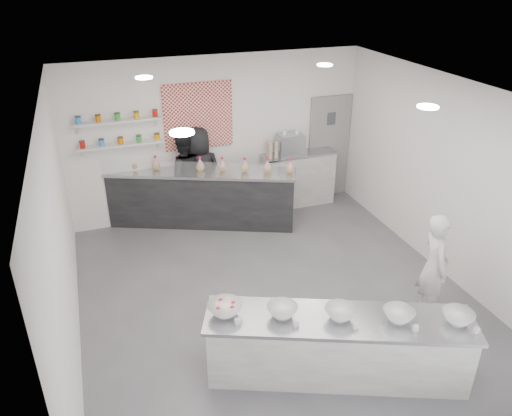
{
  "coord_description": "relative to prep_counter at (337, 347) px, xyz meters",
  "views": [
    {
      "loc": [
        -2.24,
        -5.57,
        4.48
      ],
      "look_at": [
        -0.16,
        0.4,
        1.3
      ],
      "focal_mm": 35.0,
      "sensor_mm": 36.0,
      "label": 1
    }
  ],
  "objects": [
    {
      "name": "espresso_ledge",
      "position": [
        1.43,
        4.44,
        0.12
      ],
      "size": [
        1.46,
        0.46,
        1.08
      ],
      "primitive_type": "cube",
      "color": "#9F9F9B",
      "rests_on": "floor"
    },
    {
      "name": "prep_counter",
      "position": [
        0.0,
        0.0,
        0.0
      ],
      "size": [
        3.09,
        1.81,
        0.83
      ],
      "primitive_type": "cube",
      "rotation": [
        0.0,
        0.0,
        -0.39
      ],
      "color": "#9F9F9B",
      "rests_on": "floor"
    },
    {
      "name": "prep_bowls",
      "position": [
        0.0,
        0.0,
        0.49
      ],
      "size": [
        2.9,
        1.55,
        0.14
      ],
      "primitive_type": null,
      "rotation": [
        0.0,
        0.0,
        -0.39
      ],
      "color": "white",
      "rests_on": "prep_counter"
    },
    {
      "name": "sneeze_guard",
      "position": [
        -0.69,
        3.97,
        0.78
      ],
      "size": [
        3.1,
        1.32,
        0.29
      ],
      "primitive_type": "cube",
      "rotation": [
        0.0,
        0.0,
        -0.4
      ],
      "color": "white",
      "rests_on": "back_bar"
    },
    {
      "name": "left_wall",
      "position": [
        -2.87,
        1.66,
        1.08
      ],
      "size": [
        0.0,
        6.0,
        6.0
      ],
      "primitive_type": "plane",
      "rotation": [
        1.57,
        0.0,
        1.57
      ],
      "color": "white",
      "rests_on": "floor"
    },
    {
      "name": "cookie_bags",
      "position": [
        -0.58,
        4.25,
        0.78
      ],
      "size": [
        3.15,
        1.44,
        0.27
      ],
      "primitive_type": null,
      "rotation": [
        0.0,
        0.0,
        -0.4
      ],
      "color": "pink",
      "rests_on": "back_bar"
    },
    {
      "name": "woman_prep",
      "position": [
        1.73,
        0.6,
        0.36
      ],
      "size": [
        0.52,
        0.65,
        1.56
      ],
      "primitive_type": "imported",
      "rotation": [
        0.0,
        0.0,
        1.27
      ],
      "color": "silver",
      "rests_on": "floor"
    },
    {
      "name": "downlight_3",
      "position": [
        1.28,
        3.26,
        2.56
      ],
      "size": [
        0.24,
        0.24,
        0.02
      ],
      "primitive_type": "cylinder",
      "color": "white",
      "rests_on": "ceiling"
    },
    {
      "name": "label_cards",
      "position": [
        0.19,
        -0.46,
        0.45
      ],
      "size": [
        2.66,
        0.04,
        0.07
      ],
      "primitive_type": null,
      "color": "white",
      "rests_on": "prep_counter"
    },
    {
      "name": "jar_shelf_upper",
      "position": [
        -1.87,
        4.56,
        1.6
      ],
      "size": [
        1.45,
        0.22,
        0.04
      ],
      "primitive_type": "cube",
      "color": "silver",
      "rests_on": "back_wall"
    },
    {
      "name": "right_wall",
      "position": [
        2.63,
        1.66,
        1.08
      ],
      "size": [
        0.0,
        6.0,
        6.0
      ],
      "primitive_type": "plane",
      "rotation": [
        1.57,
        0.0,
        -1.57
      ],
      "color": "white",
      "rests_on": "floor"
    },
    {
      "name": "cup_stacks",
      "position": [
        0.88,
        4.44,
        0.82
      ],
      "size": [
        0.24,
        0.24,
        0.31
      ],
      "primitive_type": null,
      "color": "tan",
      "rests_on": "espresso_ledge"
    },
    {
      "name": "jar_shelf_lower",
      "position": [
        -1.87,
        4.56,
        1.18
      ],
      "size": [
        1.45,
        0.22,
        0.04
      ],
      "primitive_type": "cube",
      "color": "silver",
      "rests_on": "back_wall"
    },
    {
      "name": "downlight_1",
      "position": [
        1.28,
        0.66,
        2.56
      ],
      "size": [
        0.24,
        0.24,
        0.02
      ],
      "primitive_type": "cylinder",
      "color": "white",
      "rests_on": "ceiling"
    },
    {
      "name": "back_door",
      "position": [
        2.18,
        4.63,
        0.63
      ],
      "size": [
        0.88,
        0.04,
        2.1
      ],
      "primitive_type": "cube",
      "color": "gray",
      "rests_on": "floor"
    },
    {
      "name": "back_bar",
      "position": [
        -0.58,
        4.25,
        0.11
      ],
      "size": [
        3.38,
        1.9,
        1.06
      ],
      "primitive_type": "cube",
      "rotation": [
        0.0,
        0.0,
        -0.4
      ],
      "color": "black",
      "rests_on": "floor"
    },
    {
      "name": "pattern_panel",
      "position": [
        -0.47,
        4.64,
        1.53
      ],
      "size": [
        1.25,
        0.03,
        1.2
      ],
      "primitive_type": "cube",
      "color": "#AA1004",
      "rests_on": "back_wall"
    },
    {
      "name": "espresso_machine",
      "position": [
        1.25,
        4.44,
        0.86
      ],
      "size": [
        0.5,
        0.35,
        0.38
      ],
      "primitive_type": "cube",
      "color": "#93969E",
      "rests_on": "espresso_ledge"
    },
    {
      "name": "downlight_0",
      "position": [
        -1.52,
        0.66,
        2.56
      ],
      "size": [
        0.24,
        0.24,
        0.02
      ],
      "primitive_type": "cylinder",
      "color": "white",
      "rests_on": "ceiling"
    },
    {
      "name": "back_wall",
      "position": [
        -0.12,
        4.66,
        1.08
      ],
      "size": [
        5.5,
        0.0,
        5.5
      ],
      "primitive_type": "plane",
      "rotation": [
        1.57,
        0.0,
        0.0
      ],
      "color": "white",
      "rests_on": "floor"
    },
    {
      "name": "staff_right",
      "position": [
        -0.54,
        4.5,
        0.47
      ],
      "size": [
        0.9,
        0.61,
        1.78
      ],
      "primitive_type": "imported",
      "rotation": [
        0.0,
        0.0,
        3.19
      ],
      "color": "black",
      "rests_on": "floor"
    },
    {
      "name": "floor",
      "position": [
        -0.12,
        1.66,
        -0.42
      ],
      "size": [
        6.0,
        6.0,
        0.0
      ],
      "primitive_type": "plane",
      "color": "#515156",
      "rests_on": "ground"
    },
    {
      "name": "downlight_2",
      "position": [
        -1.52,
        3.26,
        2.56
      ],
      "size": [
        0.24,
        0.24,
        0.02
      ],
      "primitive_type": "cylinder",
      "color": "white",
      "rests_on": "ceiling"
    },
    {
      "name": "staff_left",
      "position": [
        -0.83,
        4.5,
        0.47
      ],
      "size": [
        0.88,
        0.69,
        1.78
      ],
      "primitive_type": "imported",
      "rotation": [
        0.0,
        0.0,
        3.12
      ],
      "color": "black",
      "rests_on": "floor"
    },
    {
      "name": "ceiling",
      "position": [
        -0.12,
        1.66,
        2.58
      ],
      "size": [
        6.0,
        6.0,
        0.0
      ],
      "primitive_type": "plane",
      "rotation": [
        3.14,
        0.0,
        0.0
      ],
      "color": "white",
      "rests_on": "floor"
    },
    {
      "name": "preserve_jars",
      "position": [
        -1.87,
        4.54,
        1.46
      ],
      "size": [
        1.45,
        0.1,
        0.56
      ],
      "primitive_type": null,
      "color": "red",
      "rests_on": "jar_shelf_lower"
    }
  ]
}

